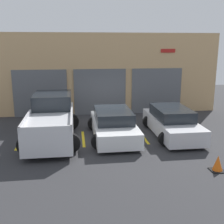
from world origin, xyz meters
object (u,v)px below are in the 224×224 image
object	(u,v)px
pickup_truck	(52,120)
traffic_cone	(218,164)
sedan_side	(172,122)
sedan_white	(113,125)

from	to	relation	value
pickup_truck	traffic_cone	bearing A→B (deg)	-35.94
sedan_side	pickup_truck	bearing A→B (deg)	177.35
sedan_white	traffic_cone	bearing A→B (deg)	-52.52
sedan_side	traffic_cone	distance (m)	3.99
pickup_truck	sedan_white	world-z (taller)	pickup_truck
traffic_cone	sedan_side	bearing A→B (deg)	93.68
sedan_white	sedan_side	distance (m)	2.79
pickup_truck	sedan_side	size ratio (longest dim) A/B	1.16
pickup_truck	sedan_white	distance (m)	2.81
pickup_truck	traffic_cone	size ratio (longest dim) A/B	9.28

